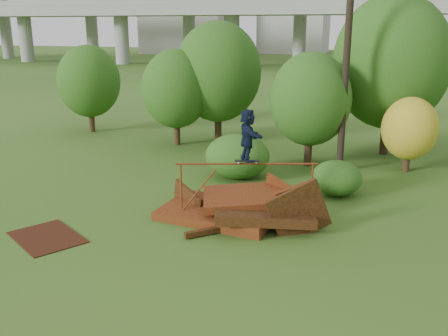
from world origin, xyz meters
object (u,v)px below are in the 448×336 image
(skater, at_px, (248,135))
(flat_plate, at_px, (47,237))
(utility_pole, at_px, (347,57))
(scrap_pile, at_px, (239,209))

(skater, bearing_deg, flat_plate, 89.38)
(skater, relative_size, flat_plate, 0.72)
(utility_pole, bearing_deg, flat_plate, -127.96)
(skater, bearing_deg, scrap_pile, 119.32)
(skater, distance_m, utility_pole, 6.96)
(skater, xyz_separation_m, flat_plate, (-5.06, -3.21, -2.66))
(flat_plate, height_order, utility_pole, utility_pole)
(scrap_pile, relative_size, utility_pole, 0.59)
(skater, relative_size, utility_pole, 0.17)
(scrap_pile, height_order, skater, skater)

